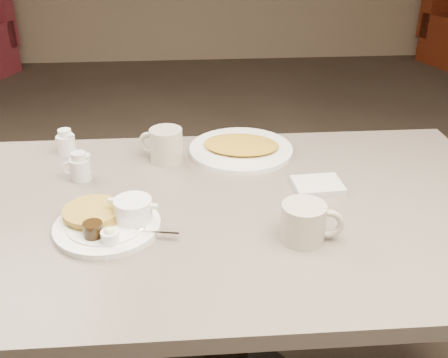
{
  "coord_description": "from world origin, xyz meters",
  "views": [
    {
      "loc": [
        -0.09,
        -1.16,
        1.46
      ],
      "look_at": [
        0.0,
        0.02,
        0.82
      ],
      "focal_mm": 43.24,
      "sensor_mm": 36.0,
      "label": 1
    }
  ],
  "objects": [
    {
      "name": "diner_table",
      "position": [
        0.0,
        0.0,
        0.58
      ],
      "size": [
        1.5,
        0.9,
        0.75
      ],
      "color": "slate",
      "rests_on": "ground"
    },
    {
      "name": "main_plate",
      "position": [
        -0.28,
        -0.07,
        0.77
      ],
      "size": [
        0.33,
        0.32,
        0.07
      ],
      "color": "white",
      "rests_on": "diner_table"
    },
    {
      "name": "coffee_mug_near",
      "position": [
        0.17,
        -0.15,
        0.8
      ],
      "size": [
        0.15,
        0.12,
        0.09
      ],
      "color": "#B7AC9A",
      "rests_on": "diner_table"
    },
    {
      "name": "napkin",
      "position": [
        0.26,
        0.08,
        0.76
      ],
      "size": [
        0.14,
        0.11,
        0.02
      ],
      "color": "silver",
      "rests_on": "diner_table"
    },
    {
      "name": "coffee_mug_far",
      "position": [
        -0.15,
        0.28,
        0.8
      ],
      "size": [
        0.15,
        0.12,
        0.1
      ],
      "color": "#B7B39C",
      "rests_on": "diner_table"
    },
    {
      "name": "creamer_left",
      "position": [
        -0.39,
        0.18,
        0.79
      ],
      "size": [
        0.09,
        0.07,
        0.08
      ],
      "color": "silver",
      "rests_on": "diner_table"
    },
    {
      "name": "creamer_right",
      "position": [
        -0.45,
        0.35,
        0.79
      ],
      "size": [
        0.07,
        0.07,
        0.08
      ],
      "color": "white",
      "rests_on": "diner_table"
    },
    {
      "name": "hash_plate",
      "position": [
        0.07,
        0.32,
        0.76
      ],
      "size": [
        0.38,
        0.38,
        0.04
      ],
      "color": "white",
      "rests_on": "diner_table"
    }
  ]
}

